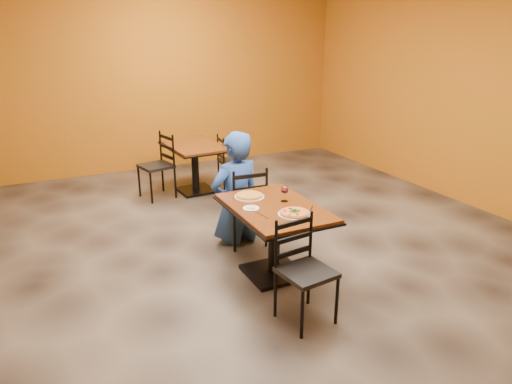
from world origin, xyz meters
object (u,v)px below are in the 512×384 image
chair_main_near (307,273)px  chair_second_right (231,161)px  pizza_main (294,212)px  table_second (195,157)px  wine_glass (285,193)px  chair_main_far (244,205)px  plate_main (294,214)px  diner (236,187)px  side_plate (251,208)px  chair_second_left (156,166)px  plate_far (249,197)px  pizza_far (249,195)px  table_main (274,224)px

chair_main_near → chair_second_right: (0.88, 3.70, -0.04)m
pizza_main → chair_main_near: bearing=-109.4°
table_second → wine_glass: (0.01, -2.79, 0.29)m
chair_main_far → plate_main: chair_main_far is taller
diner → pizza_main: diner is taller
diner → side_plate: 0.94m
chair_main_far → wine_glass: bearing=101.4°
chair_second_left → plate_far: size_ratio=3.10×
chair_second_right → diner: diner is taller
chair_main_far → pizza_main: bearing=94.3°
plate_far → wine_glass: bearing=-45.3°
chair_second_right → pizza_far: chair_second_right is taller
chair_main_near → pizza_main: chair_main_near is taller
chair_main_near → side_plate: 0.92m
chair_main_far → pizza_far: chair_main_far is taller
chair_second_right → wine_glass: bearing=174.2°
table_second → pizza_far: pizza_far is taller
pizza_far → chair_second_right: bearing=71.2°
plate_far → table_second: bearing=84.3°
chair_main_far → side_plate: chair_main_far is taller
table_main → pizza_main: size_ratio=4.33×
diner → pizza_main: (0.07, -1.22, 0.11)m
chair_second_left → chair_second_right: (1.21, 0.00, -0.06)m
plate_main → pizza_main: size_ratio=1.09×
side_plate → diner: bearing=75.9°
chair_main_near → pizza_far: size_ratio=3.25×
plate_far → wine_glass: (0.26, -0.27, 0.08)m
chair_second_right → pizza_main: chair_second_right is taller
plate_far → wine_glass: size_ratio=1.72×
chair_main_near → plate_main: size_ratio=2.94×
plate_far → pizza_far: 0.02m
table_main → chair_second_left: chair_second_left is taller
chair_second_right → pizza_far: bearing=167.4°
chair_second_right → plate_main: 3.24m
pizza_far → table_second: bearing=84.3°
pizza_far → side_plate: bearing=-112.1°
table_main → side_plate: 0.31m
wine_glass → diner: bearing=100.7°
chair_main_far → side_plate: bearing=73.7°
diner → plate_far: size_ratio=4.27×
plate_far → side_plate: (-0.13, -0.31, 0.00)m
chair_second_right → table_main: bearing=171.6°
chair_main_near → plate_far: (0.02, 1.18, 0.30)m
chair_main_near → chair_second_left: size_ratio=0.95×
chair_second_right → diner: 2.08m
plate_far → side_plate: 0.34m
chair_main_near → plate_far: chair_main_near is taller
diner → pizza_main: bearing=84.6°
chair_second_right → side_plate: bearing=167.0°
chair_second_left → plate_far: bearing=-5.1°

